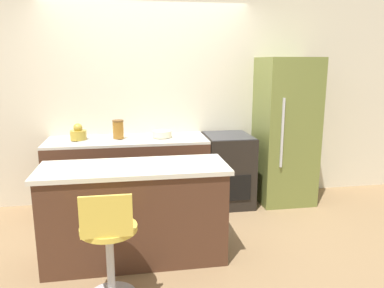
{
  "coord_description": "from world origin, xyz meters",
  "views": [
    {
      "loc": [
        -0.25,
        -4.08,
        1.79
      ],
      "look_at": [
        0.4,
        -0.25,
        0.93
      ],
      "focal_mm": 35.0,
      "sensor_mm": 36.0,
      "label": 1
    }
  ],
  "objects_px": {
    "stool_chair": "(109,248)",
    "mixing_bowl": "(162,134)",
    "kettle": "(78,133)",
    "refrigerator": "(285,131)",
    "oven_range": "(228,170)"
  },
  "relations": [
    {
      "from": "stool_chair",
      "to": "mixing_bowl",
      "type": "xyz_separation_m",
      "value": [
        0.56,
        1.84,
        0.49
      ]
    },
    {
      "from": "kettle",
      "to": "refrigerator",
      "type": "bearing_deg",
      "value": -0.32
    },
    {
      "from": "refrigerator",
      "to": "stool_chair",
      "type": "height_order",
      "value": "refrigerator"
    },
    {
      "from": "oven_range",
      "to": "mixing_bowl",
      "type": "bearing_deg",
      "value": 179.12
    },
    {
      "from": "oven_range",
      "to": "refrigerator",
      "type": "xyz_separation_m",
      "value": [
        0.75,
        -0.0,
        0.47
      ]
    },
    {
      "from": "refrigerator",
      "to": "mixing_bowl",
      "type": "bearing_deg",
      "value": 179.47
    },
    {
      "from": "refrigerator",
      "to": "kettle",
      "type": "relative_size",
      "value": 9.51
    },
    {
      "from": "oven_range",
      "to": "mixing_bowl",
      "type": "distance_m",
      "value": 0.96
    },
    {
      "from": "mixing_bowl",
      "to": "oven_range",
      "type": "bearing_deg",
      "value": -0.88
    },
    {
      "from": "oven_range",
      "to": "refrigerator",
      "type": "distance_m",
      "value": 0.88
    },
    {
      "from": "oven_range",
      "to": "mixing_bowl",
      "type": "height_order",
      "value": "mixing_bowl"
    },
    {
      "from": "refrigerator",
      "to": "mixing_bowl",
      "type": "height_order",
      "value": "refrigerator"
    },
    {
      "from": "stool_chair",
      "to": "kettle",
      "type": "bearing_deg",
      "value": 102.74
    },
    {
      "from": "kettle",
      "to": "mixing_bowl",
      "type": "relative_size",
      "value": 0.83
    },
    {
      "from": "mixing_bowl",
      "to": "refrigerator",
      "type": "bearing_deg",
      "value": -0.53
    }
  ]
}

